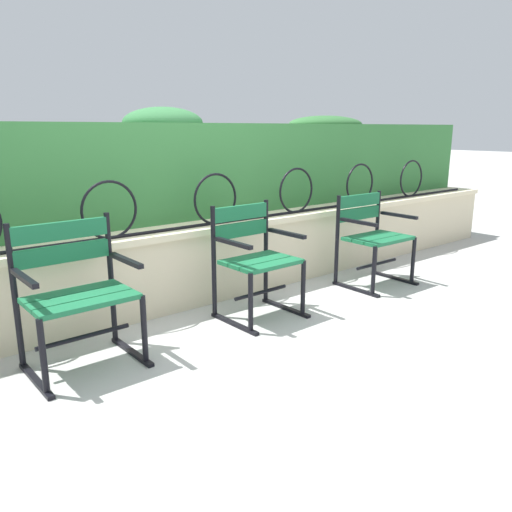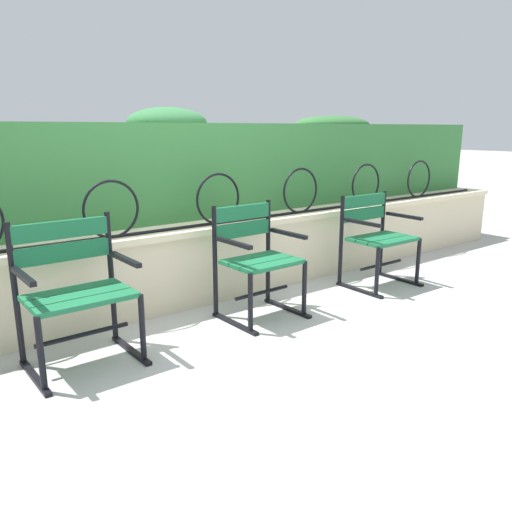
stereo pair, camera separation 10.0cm
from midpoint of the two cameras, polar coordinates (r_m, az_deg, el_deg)
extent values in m
plane|color=#ADADA8|center=(3.59, 0.44, -8.92)|extent=(60.00, 60.00, 0.00)
cube|color=beige|center=(4.24, -7.90, -1.21)|extent=(8.47, 0.35, 0.59)
cube|color=beige|center=(4.16, -8.04, 3.03)|extent=(8.47, 0.41, 0.05)
cylinder|color=black|center=(4.09, -7.51, 3.38)|extent=(7.90, 0.02, 0.02)
torus|color=black|center=(3.74, -16.86, 4.97)|extent=(0.42, 0.02, 0.42)
torus|color=black|center=(4.17, -5.26, 6.40)|extent=(0.42, 0.02, 0.42)
torus|color=black|center=(4.73, 3.94, 7.35)|extent=(0.42, 0.02, 0.42)
torus|color=black|center=(5.39, 11.06, 7.95)|extent=(0.42, 0.02, 0.42)
torus|color=black|center=(6.11, 16.58, 8.34)|extent=(0.42, 0.02, 0.42)
cube|color=#387A3D|center=(4.51, -11.36, 9.27)|extent=(8.30, 0.58, 0.81)
ellipsoid|color=#306A3A|center=(4.52, -10.99, 14.46)|extent=(0.72, 0.52, 0.27)
ellipsoid|color=#316834|center=(5.76, 7.44, 14.48)|extent=(1.02, 0.52, 0.18)
cube|color=#19663D|center=(3.05, -19.03, -5.15)|extent=(0.60, 0.13, 0.03)
cube|color=#19663D|center=(3.17, -19.93, -4.49)|extent=(0.60, 0.13, 0.03)
cube|color=#19663D|center=(3.29, -20.76, -3.87)|extent=(0.60, 0.13, 0.03)
cube|color=#19663D|center=(3.30, -21.92, 2.63)|extent=(0.60, 0.04, 0.11)
cube|color=#19663D|center=(3.33, -21.70, 0.23)|extent=(0.60, 0.04, 0.11)
cylinder|color=black|center=(3.48, -16.75, -2.52)|extent=(0.04, 0.04, 0.89)
cylinder|color=black|center=(3.18, -13.33, -8.12)|extent=(0.04, 0.04, 0.44)
cube|color=black|center=(3.42, -14.60, -10.37)|extent=(0.05, 0.52, 0.02)
cube|color=black|center=(3.23, -15.26, -0.47)|extent=(0.04, 0.40, 0.03)
cylinder|color=black|center=(3.31, -26.22, -4.27)|extent=(0.04, 0.04, 0.89)
cylinder|color=black|center=(3.00, -23.68, -10.46)|extent=(0.04, 0.04, 0.44)
cube|color=black|center=(3.25, -24.30, -12.62)|extent=(0.05, 0.52, 0.02)
cube|color=black|center=(3.04, -25.46, -2.26)|extent=(0.04, 0.40, 0.03)
cylinder|color=black|center=(3.25, -19.57, -8.54)|extent=(0.57, 0.03, 0.03)
cube|color=#19663D|center=(3.69, 1.18, -1.05)|extent=(0.52, 0.14, 0.03)
cube|color=#19663D|center=(3.79, -0.19, -0.64)|extent=(0.52, 0.14, 0.03)
cube|color=#19663D|center=(3.89, -1.49, -0.25)|extent=(0.52, 0.14, 0.03)
cube|color=#19663D|center=(3.90, -2.48, 4.90)|extent=(0.52, 0.04, 0.11)
cube|color=#19663D|center=(3.92, -2.46, 2.98)|extent=(0.52, 0.04, 0.11)
cylinder|color=black|center=(4.13, 0.42, 0.45)|extent=(0.04, 0.04, 0.86)
cylinder|color=black|center=(3.88, 4.58, -3.68)|extent=(0.04, 0.04, 0.44)
cube|color=black|center=(4.08, 2.63, -5.85)|extent=(0.05, 0.52, 0.02)
cube|color=black|center=(3.91, 2.73, 2.55)|extent=(0.04, 0.40, 0.03)
cylinder|color=black|center=(3.82, -5.51, -0.76)|extent=(0.04, 0.04, 0.86)
cylinder|color=black|center=(3.55, -1.42, -5.37)|extent=(0.04, 0.04, 0.44)
cube|color=black|center=(3.77, -3.24, -7.61)|extent=(0.05, 0.52, 0.02)
cube|color=black|center=(3.58, -3.37, 1.45)|extent=(0.04, 0.40, 0.03)
cylinder|color=black|center=(3.85, -0.19, -4.12)|extent=(0.50, 0.04, 0.03)
cube|color=#19663D|center=(4.63, 14.30, 1.67)|extent=(0.57, 0.13, 0.03)
cube|color=#19663D|center=(4.72, 12.99, 1.96)|extent=(0.57, 0.13, 0.03)
cube|color=#19663D|center=(4.80, 11.72, 2.24)|extent=(0.57, 0.13, 0.03)
cube|color=#19663D|center=(4.81, 10.96, 6.15)|extent=(0.57, 0.04, 0.11)
cube|color=#19663D|center=(4.83, 10.89, 4.69)|extent=(0.57, 0.04, 0.11)
cylinder|color=black|center=(5.08, 12.86, 2.54)|extent=(0.04, 0.04, 0.83)
cylinder|color=black|center=(4.88, 16.66, -0.53)|extent=(0.04, 0.04, 0.44)
cube|color=black|center=(5.04, 14.74, -2.39)|extent=(0.05, 0.52, 0.02)
cube|color=black|center=(4.91, 15.18, 4.43)|extent=(0.04, 0.40, 0.03)
cylinder|color=black|center=(4.66, 8.49, 1.70)|extent=(0.04, 0.04, 0.83)
cylinder|color=black|center=(4.44, 12.45, -1.70)|extent=(0.04, 0.04, 0.44)
cube|color=black|center=(4.61, 10.49, -3.69)|extent=(0.05, 0.52, 0.02)
cube|color=black|center=(4.47, 10.84, 3.76)|extent=(0.04, 0.40, 0.03)
cylinder|color=black|center=(4.77, 12.83, -0.88)|extent=(0.54, 0.04, 0.03)
camera|label=1|loc=(0.05, -90.82, -0.21)|focal=35.62mm
camera|label=2|loc=(0.05, 89.18, 0.21)|focal=35.62mm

